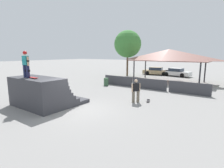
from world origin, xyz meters
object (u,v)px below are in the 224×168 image
object	(u,v)px
skater_on_deck	(26,62)
skateboard_on_deck	(34,78)
tree_beside_pavilion	(128,44)
trash_bin	(106,82)
parked_car_tan	(156,71)
skateboard_on_ground	(148,101)
parked_car_white	(176,72)
bystander_walking	(136,90)

from	to	relation	value
skater_on_deck	skateboard_on_deck	distance (m)	1.16
tree_beside_pavilion	trash_bin	distance (m)	10.44
trash_bin	parked_car_tan	size ratio (longest dim) A/B	0.19
skateboard_on_ground	parked_car_tan	world-z (taller)	parked_car_tan
skateboard_on_deck	trash_bin	world-z (taller)	skateboard_on_deck
skateboard_on_deck	parked_car_white	size ratio (longest dim) A/B	0.19
tree_beside_pavilion	parked_car_tan	distance (m)	6.73
skater_on_deck	skateboard_on_ground	bearing A→B (deg)	44.99
tree_beside_pavilion	trash_bin	size ratio (longest dim) A/B	8.37
bystander_walking	skateboard_on_ground	bearing A→B (deg)	178.07
trash_bin	skater_on_deck	bearing A→B (deg)	-85.89
bystander_walking	trash_bin	size ratio (longest dim) A/B	2.00
skateboard_on_deck	parked_car_tan	world-z (taller)	skateboard_on_deck
tree_beside_pavilion	trash_bin	world-z (taller)	tree_beside_pavilion
skater_on_deck	skateboard_on_deck	xyz separation A→B (m)	(0.70, 0.06, -0.93)
skateboard_on_ground	tree_beside_pavilion	xyz separation A→B (m)	(-9.16, 12.39, 4.93)
skater_on_deck	parked_car_tan	bearing A→B (deg)	89.58
tree_beside_pavilion	parked_car_tan	world-z (taller)	tree_beside_pavilion
parked_car_white	bystander_walking	bearing A→B (deg)	-74.10
parked_car_tan	parked_car_white	world-z (taller)	same
skateboard_on_ground	parked_car_white	xyz separation A→B (m)	(-2.50, 16.26, 0.54)
tree_beside_pavilion	parked_car_white	distance (m)	8.87
skateboard_on_deck	skater_on_deck	bearing A→B (deg)	-170.34
bystander_walking	skateboard_on_ground	xyz separation A→B (m)	(0.64, 0.78, -0.89)
skateboard_on_ground	tree_beside_pavilion	world-z (taller)	tree_beside_pavilion
skateboard_on_deck	trash_bin	bearing A→B (deg)	102.86
tree_beside_pavilion	trash_bin	xyz separation A→B (m)	(2.63, -9.01, -4.57)
trash_bin	tree_beside_pavilion	bearing A→B (deg)	106.25
bystander_walking	parked_car_tan	bearing A→B (deg)	-125.84
trash_bin	parked_car_tan	xyz separation A→B (m)	(0.75, 12.84, 0.18)
skateboard_on_ground	trash_bin	size ratio (longest dim) A/B	0.92
parked_car_white	skater_on_deck	bearing A→B (deg)	-88.98
skateboard_on_ground	skateboard_on_deck	bearing A→B (deg)	117.91
tree_beside_pavilion	parked_car_tan	size ratio (longest dim) A/B	1.55
parked_car_white	skateboard_on_ground	bearing A→B (deg)	-71.59
trash_bin	skateboard_on_deck	bearing A→B (deg)	-81.60
tree_beside_pavilion	skateboard_on_ground	bearing A→B (deg)	-53.50
skateboard_on_deck	tree_beside_pavilion	xyz separation A→B (m)	(-3.99, 18.23, 2.97)
skater_on_deck	bystander_walking	xyz separation A→B (m)	(5.23, 5.13, -2.01)
parked_car_tan	parked_car_white	size ratio (longest dim) A/B	1.04
skater_on_deck	trash_bin	xyz separation A→B (m)	(-0.67, 9.28, -2.53)
skater_on_deck	skateboard_on_ground	world-z (taller)	skater_on_deck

